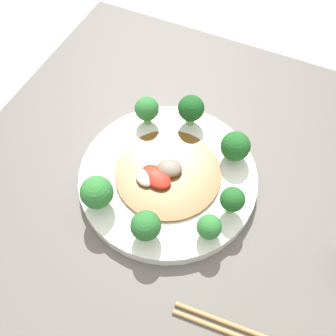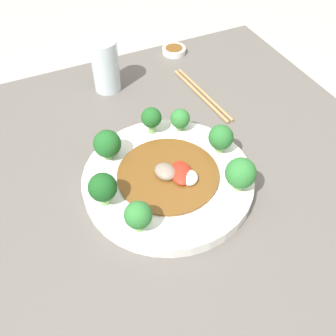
# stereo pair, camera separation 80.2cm
# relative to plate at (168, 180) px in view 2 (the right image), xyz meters

# --- Properties ---
(ground_plane) EXTENTS (8.00, 8.00, 0.00)m
(ground_plane) POSITION_rel_plate_xyz_m (0.03, 0.04, -0.75)
(ground_plane) COLOR #B7B2A8
(table) EXTENTS (0.89, 0.85, 0.74)m
(table) POSITION_rel_plate_xyz_m (0.03, 0.04, -0.38)
(table) COLOR #5B5651
(table) RESTS_ON ground_plane
(plate) EXTENTS (0.32, 0.32, 0.02)m
(plate) POSITION_rel_plate_xyz_m (0.00, 0.00, 0.00)
(plate) COLOR white
(plate) RESTS_ON table
(broccoli_north) EXTENTS (0.04, 0.04, 0.06)m
(broccoli_north) POSITION_rel_plate_xyz_m (0.02, 0.12, 0.05)
(broccoli_north) COLOR #7AAD5B
(broccoli_north) RESTS_ON plate
(broccoli_southwest) EXTENTS (0.05, 0.05, 0.06)m
(broccoli_southwest) POSITION_rel_plate_xyz_m (-0.09, -0.09, 0.05)
(broccoli_southwest) COLOR #7AAD5B
(broccoli_southwest) RESTS_ON plate
(broccoli_northeast) EXTENTS (0.04, 0.04, 0.05)m
(broccoli_northeast) POSITION_rel_plate_xyz_m (0.08, 0.11, 0.04)
(broccoli_northeast) COLOR #70A356
(broccoli_northeast) RESTS_ON plate
(broccoli_southeast) EXTENTS (0.05, 0.05, 0.07)m
(broccoli_southeast) POSITION_rel_plate_xyz_m (0.10, -0.08, 0.05)
(broccoli_southeast) COLOR #89B76B
(broccoli_southeast) RESTS_ON plate
(broccoli_east) EXTENTS (0.05, 0.05, 0.06)m
(broccoli_east) POSITION_rel_plate_xyz_m (0.12, 0.02, 0.05)
(broccoli_east) COLOR #89B76B
(broccoli_east) RESTS_ON plate
(broccoli_northwest) EXTENTS (0.05, 0.05, 0.06)m
(broccoli_northwest) POSITION_rel_plate_xyz_m (-0.08, 0.09, 0.05)
(broccoli_northwest) COLOR #70A356
(broccoli_northwest) RESTS_ON plate
(broccoli_west) EXTENTS (0.05, 0.05, 0.07)m
(broccoli_west) POSITION_rel_plate_xyz_m (-0.13, -0.01, 0.05)
(broccoli_west) COLOR #89B76B
(broccoli_west) RESTS_ON plate
(stirfry_center) EXTENTS (0.19, 0.19, 0.02)m
(stirfry_center) POSITION_rel_plate_xyz_m (0.00, -0.00, 0.02)
(stirfry_center) COLOR brown
(stirfry_center) RESTS_ON plate
(drinking_glass) EXTENTS (0.06, 0.06, 0.12)m
(drinking_glass) POSITION_rel_plate_xyz_m (-0.00, 0.34, 0.05)
(drinking_glass) COLOR silver
(drinking_glass) RESTS_ON table
(chopsticks) EXTENTS (0.04, 0.23, 0.01)m
(chopsticks) POSITION_rel_plate_xyz_m (0.19, 0.22, -0.01)
(chopsticks) COLOR #AD7F4C
(chopsticks) RESTS_ON table
(sauce_dish) EXTENTS (0.06, 0.06, 0.02)m
(sauce_dish) POSITION_rel_plate_xyz_m (0.21, 0.42, -0.00)
(sauce_dish) COLOR white
(sauce_dish) RESTS_ON table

